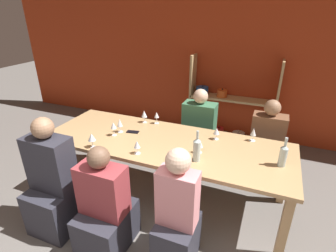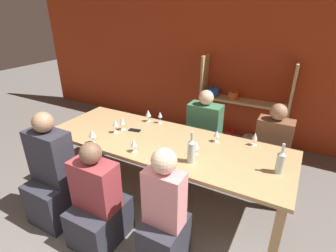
% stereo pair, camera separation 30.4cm
% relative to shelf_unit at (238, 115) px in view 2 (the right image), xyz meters
% --- Properties ---
extents(wall_back_red, '(8.80, 0.06, 2.70)m').
position_rel_shelf_unit_xyz_m(wall_back_red, '(-0.21, 0.20, 0.87)').
color(wall_back_red, '#B23819').
rests_on(wall_back_red, ground_plane).
extents(shelf_unit, '(1.47, 0.30, 1.45)m').
position_rel_shelf_unit_xyz_m(shelf_unit, '(0.00, 0.00, 0.00)').
color(shelf_unit, tan).
rests_on(shelf_unit, ground_plane).
extents(dining_table, '(2.87, 1.02, 0.78)m').
position_rel_shelf_unit_xyz_m(dining_table, '(-0.38, -1.93, 0.22)').
color(dining_table, tan).
rests_on(dining_table, ground_plane).
extents(wine_bottle_green, '(0.07, 0.07, 0.31)m').
position_rel_shelf_unit_xyz_m(wine_bottle_green, '(0.87, -1.96, 0.41)').
color(wine_bottle_green, '#B2C6C1').
rests_on(wine_bottle_green, dining_table).
extents(wine_bottle_dark, '(0.08, 0.08, 0.33)m').
position_rel_shelf_unit_xyz_m(wine_bottle_dark, '(0.07, -2.19, 0.42)').
color(wine_bottle_dark, '#B2C6C1').
rests_on(wine_bottle_dark, dining_table).
extents(wine_glass_empty_a, '(0.08, 0.08, 0.17)m').
position_rel_shelf_unit_xyz_m(wine_glass_empty_a, '(-1.06, -2.36, 0.41)').
color(wine_glass_empty_a, white).
rests_on(wine_glass_empty_a, dining_table).
extents(wine_glass_white_a, '(0.07, 0.07, 0.15)m').
position_rel_shelf_unit_xyz_m(wine_glass_white_a, '(-0.54, -2.29, 0.39)').
color(wine_glass_white_a, white).
rests_on(wine_glass_white_a, dining_table).
extents(wine_glass_empty_b, '(0.07, 0.07, 0.14)m').
position_rel_shelf_unit_xyz_m(wine_glass_empty_b, '(0.15, -1.65, 0.39)').
color(wine_glass_empty_b, white).
rests_on(wine_glass_empty_b, dining_table).
extents(wine_glass_white_b, '(0.06, 0.06, 0.16)m').
position_rel_shelf_unit_xyz_m(wine_glass_white_b, '(-0.68, -1.51, 0.41)').
color(wine_glass_white_b, white).
rests_on(wine_glass_white_b, dining_table).
extents(wine_glass_red_a, '(0.07, 0.07, 0.16)m').
position_rel_shelf_unit_xyz_m(wine_glass_red_a, '(0.55, -1.53, 0.40)').
color(wine_glass_red_a, white).
rests_on(wine_glass_red_a, dining_table).
extents(wine_glass_white_c, '(0.07, 0.07, 0.17)m').
position_rel_shelf_unit_xyz_m(wine_glass_white_c, '(-1.01, -2.02, 0.42)').
color(wine_glass_white_c, white).
rests_on(wine_glass_white_c, dining_table).
extents(wine_glass_red_b, '(0.07, 0.07, 0.16)m').
position_rel_shelf_unit_xyz_m(wine_glass_red_b, '(0.06, -2.03, 0.40)').
color(wine_glass_red_b, white).
rests_on(wine_glass_red_b, dining_table).
extents(wine_glass_white_d, '(0.07, 0.07, 0.17)m').
position_rel_shelf_unit_xyz_m(wine_glass_white_d, '(-0.85, -1.54, 0.41)').
color(wine_glass_white_d, white).
rests_on(wine_glass_white_d, dining_table).
extents(wine_glass_red_c, '(0.07, 0.07, 0.18)m').
position_rel_shelf_unit_xyz_m(wine_glass_red_c, '(-0.99, -1.91, 0.41)').
color(wine_glass_red_c, white).
rests_on(wine_glass_red_c, dining_table).
extents(cell_phone, '(0.16, 0.10, 0.01)m').
position_rel_shelf_unit_xyz_m(cell_phone, '(-0.84, -1.86, 0.30)').
color(cell_phone, black).
rests_on(cell_phone, dining_table).
extents(person_near_a, '(0.45, 0.57, 1.27)m').
position_rel_shelf_unit_xyz_m(person_near_a, '(-1.25, -2.79, -0.03)').
color(person_near_a, '#2D2D38').
rests_on(person_near_a, ground_plane).
extents(person_far_a, '(0.42, 0.52, 1.16)m').
position_rel_shelf_unit_xyz_m(person_far_a, '(0.71, -1.10, -0.06)').
color(person_far_a, '#2D2D38').
rests_on(person_far_a, ground_plane).
extents(person_near_b, '(0.34, 0.43, 1.20)m').
position_rel_shelf_unit_xyz_m(person_near_b, '(0.08, -2.74, -0.03)').
color(person_near_b, '#2D2D38').
rests_on(person_near_b, ground_plane).
extents(person_far_b, '(0.46, 0.57, 1.17)m').
position_rel_shelf_unit_xyz_m(person_far_b, '(-0.22, -1.05, -0.06)').
color(person_far_b, '#2D2D38').
rests_on(person_far_b, ground_plane).
extents(person_near_c, '(0.44, 0.55, 1.11)m').
position_rel_shelf_unit_xyz_m(person_near_c, '(-0.62, -2.82, -0.09)').
color(person_near_c, '#2D2D38').
rests_on(person_near_c, ground_plane).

